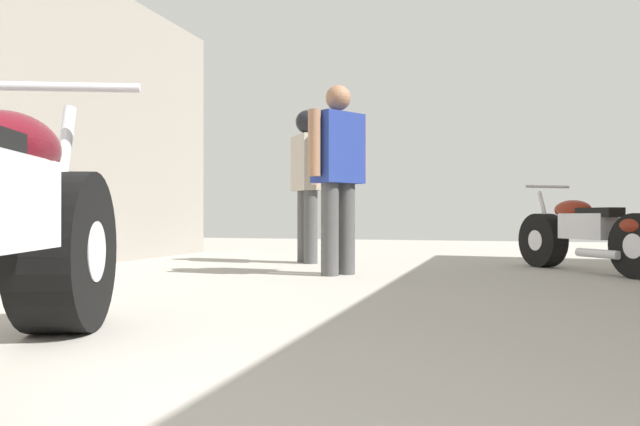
# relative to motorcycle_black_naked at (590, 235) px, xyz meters

# --- Properties ---
(ground_plane) EXTENTS (18.26, 18.26, 0.00)m
(ground_plane) POSITION_rel_motorcycle_black_naked_xyz_m (-1.67, -2.41, -0.34)
(ground_plane) COLOR #A8A399
(motorcycle_black_naked) EXTENTS (1.14, 1.51, 0.81)m
(motorcycle_black_naked) POSITION_rel_motorcycle_black_naked_xyz_m (0.00, 0.00, 0.00)
(motorcycle_black_naked) COLOR black
(motorcycle_black_naked) RESTS_ON ground_plane
(mechanic_in_blue) EXTENTS (0.43, 0.61, 1.62)m
(mechanic_in_blue) POSITION_rel_motorcycle_black_naked_xyz_m (-2.09, -0.85, 0.58)
(mechanic_in_blue) COLOR #4C4C4C
(mechanic_in_blue) RESTS_ON ground_plane
(mechanic_with_helmet) EXTENTS (0.48, 0.57, 1.64)m
(mechanic_with_helmet) POSITION_rel_motorcycle_black_naked_xyz_m (-2.75, 0.34, 0.65)
(mechanic_with_helmet) COLOR #4C4C4C
(mechanic_with_helmet) RESTS_ON ground_plane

